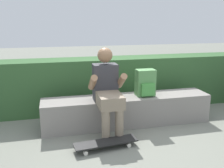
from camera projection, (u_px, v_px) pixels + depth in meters
The scene contains 6 objects.
ground_plane at pixel (135, 135), 3.53m from camera, with size 24.00×24.00×0.00m, color slate.
bench_main at pixel (127, 110), 3.87m from camera, with size 2.54×0.46×0.44m.
person_skater at pixel (107, 89), 3.48m from camera, with size 0.49×0.62×1.19m.
skateboard_near_person at pixel (106, 143), 3.15m from camera, with size 0.82×0.29×0.09m.
backpack_on_bench at pixel (145, 83), 3.82m from camera, with size 0.28×0.23×0.40m.
hedge_row at pixel (93, 84), 4.45m from camera, with size 5.84×0.52×0.91m.
Camera 1 is at (-1.07, -3.08, 1.57)m, focal length 40.69 mm.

